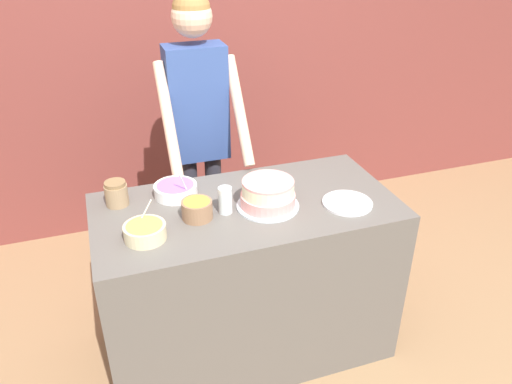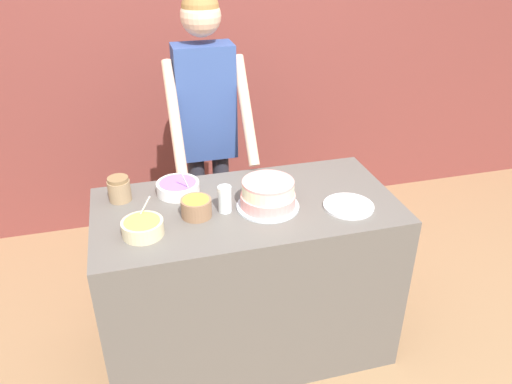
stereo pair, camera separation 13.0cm
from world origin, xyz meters
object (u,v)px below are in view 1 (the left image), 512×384
Objects in this scene: stoneware_jar at (116,193)px; drinking_glass at (225,200)px; frosting_bowl_purple at (176,190)px; cake at (268,195)px; person_baker at (198,113)px; frosting_bowl_orange at (197,209)px; ceramic_plate at (347,203)px; frosting_bowl_yellow at (145,231)px.

drinking_glass is at bearing -26.60° from stoneware_jar.
stoneware_jar is at bearing 179.32° from frosting_bowl_purple.
frosting_bowl_purple is 1.65× the size of drinking_glass.
drinking_glass is (-0.20, 0.02, -0.00)m from cake.
cake is at bearing -20.60° from stoneware_jar.
person_baker is at bearing 102.02° from cake.
cake is at bearing -1.77° from frosting_bowl_orange.
person_baker reaches higher than cake.
ceramic_plate is at bearing -18.71° from stoneware_jar.
person_baker is 0.75m from frosting_bowl_orange.
person_baker is at bearing 64.12° from frosting_bowl_purple.
drinking_glass is 0.54× the size of ceramic_plate.
person_baker reaches higher than drinking_glass.
drinking_glass reaches higher than frosting_bowl_orange.
frosting_bowl_orange is at bearing -35.93° from stoneware_jar.
frosting_bowl_orange is 0.24m from frosting_bowl_purple.
frosting_bowl_yellow is at bearing -159.76° from frosting_bowl_orange.
person_baker reaches higher than stoneware_jar.
stoneware_jar is at bearing 144.07° from frosting_bowl_orange.
person_baker is 6.01× the size of cake.
ceramic_plate is (0.51, -0.82, -0.22)m from person_baker.
person_baker is at bearing 122.21° from ceramic_plate.
frosting_bowl_purple is 1.75× the size of stoneware_jar.
drinking_glass is at bearing 14.47° from frosting_bowl_yellow.
cake is 2.46× the size of stoneware_jar.
frosting_bowl_orange is 0.59× the size of ceramic_plate.
frosting_bowl_purple is (-0.23, -0.48, -0.20)m from person_baker.
frosting_bowl_purple is 0.82m from ceramic_plate.
drinking_glass is at bearing -93.72° from person_baker.
frosting_bowl_purple reaches higher than frosting_bowl_yellow.
frosting_bowl_purple reaches higher than drinking_glass.
cake reaches higher than stoneware_jar.
frosting_bowl_purple is at bearing -115.88° from person_baker.
cake is 1.24× the size of ceramic_plate.
frosting_bowl_orange is at bearing 20.24° from frosting_bowl_yellow.
cake is 0.38m from ceramic_plate.
frosting_bowl_orange is 1.10× the size of drinking_glass.
frosting_bowl_orange is at bearing -176.89° from drinking_glass.
frosting_bowl_purple is 0.28m from stoneware_jar.
frosting_bowl_purple is at bearing -0.68° from stoneware_jar.
cake is 0.58m from frosting_bowl_yellow.
drinking_glass is at bearing -50.80° from frosting_bowl_purple.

